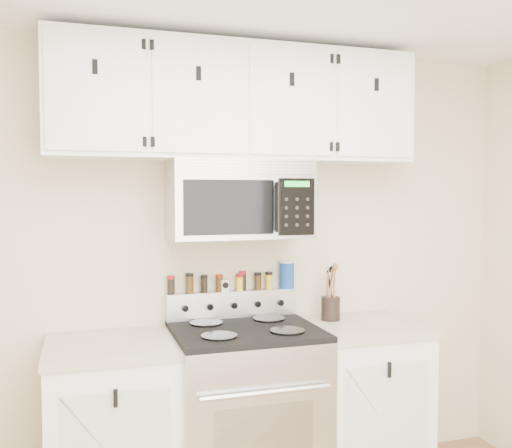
{
  "coord_description": "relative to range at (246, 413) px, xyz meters",
  "views": [
    {
      "loc": [
        -0.83,
        -1.44,
        1.66
      ],
      "look_at": [
        0.07,
        1.45,
        1.5
      ],
      "focal_mm": 40.0,
      "sensor_mm": 36.0,
      "label": 1
    }
  ],
  "objects": [
    {
      "name": "back_wall",
      "position": [
        0.0,
        0.32,
        0.76
      ],
      "size": [
        3.5,
        0.01,
        2.5
      ],
      "primitive_type": "cube",
      "color": "beige",
      "rests_on": "floor"
    },
    {
      "name": "range",
      "position": [
        0.0,
        0.0,
        0.0
      ],
      "size": [
        0.76,
        0.65,
        1.1
      ],
      "color": "#B7B7BA",
      "rests_on": "floor"
    },
    {
      "name": "base_cabinet_left",
      "position": [
        -0.69,
        0.02,
        -0.03
      ],
      "size": [
        0.64,
        0.62,
        0.92
      ],
      "color": "white",
      "rests_on": "floor"
    },
    {
      "name": "base_cabinet_right",
      "position": [
        0.69,
        0.02,
        -0.03
      ],
      "size": [
        0.64,
        0.62,
        0.92
      ],
      "color": "white",
      "rests_on": "floor"
    },
    {
      "name": "microwave",
      "position": [
        0.0,
        0.13,
        1.14
      ],
      "size": [
        0.76,
        0.44,
        0.42
      ],
      "color": "#9E9EA3",
      "rests_on": "back_wall"
    },
    {
      "name": "upper_cabinets",
      "position": [
        -0.0,
        0.15,
        1.66
      ],
      "size": [
        2.0,
        0.35,
        0.62
      ],
      "color": "white",
      "rests_on": "back_wall"
    },
    {
      "name": "utensil_crock",
      "position": [
        0.56,
        0.16,
        0.51
      ],
      "size": [
        0.11,
        0.11,
        0.32
      ],
      "color": "black",
      "rests_on": "base_cabinet_right"
    },
    {
      "name": "kitchen_timer",
      "position": [
        -0.04,
        0.28,
        0.65
      ],
      "size": [
        0.07,
        0.07,
        0.07
      ],
      "primitive_type": "cube",
      "rotation": [
        0.0,
        0.0,
        -0.35
      ],
      "color": "silver",
      "rests_on": "range"
    },
    {
      "name": "salt_canister",
      "position": [
        0.34,
        0.28,
        0.69
      ],
      "size": [
        0.09,
        0.09,
        0.16
      ],
      "color": "#164097",
      "rests_on": "range"
    },
    {
      "name": "spice_jar_0",
      "position": [
        -0.35,
        0.28,
        0.67
      ],
      "size": [
        0.04,
        0.04,
        0.1
      ],
      "color": "black",
      "rests_on": "range"
    },
    {
      "name": "spice_jar_1",
      "position": [
        -0.24,
        0.28,
        0.67
      ],
      "size": [
        0.04,
        0.04,
        0.11
      ],
      "color": "#432F10",
      "rests_on": "range"
    },
    {
      "name": "spice_jar_2",
      "position": [
        -0.16,
        0.28,
        0.66
      ],
      "size": [
        0.04,
        0.04,
        0.1
      ],
      "color": "black",
      "rests_on": "range"
    },
    {
      "name": "spice_jar_3",
      "position": [
        -0.07,
        0.28,
        0.66
      ],
      "size": [
        0.04,
        0.04,
        0.1
      ],
      "color": "#38290D",
      "rests_on": "range"
    },
    {
      "name": "spice_jar_4",
      "position": [
        0.05,
        0.28,
        0.66
      ],
      "size": [
        0.04,
        0.04,
        0.09
      ],
      "color": "yellow",
      "rests_on": "range"
    },
    {
      "name": "spice_jar_5",
      "position": [
        0.07,
        0.28,
        0.67
      ],
      "size": [
        0.04,
        0.04,
        0.11
      ],
      "color": "black",
      "rests_on": "range"
    },
    {
      "name": "spice_jar_6",
      "position": [
        0.16,
        0.28,
        0.66
      ],
      "size": [
        0.04,
        0.04,
        0.1
      ],
      "color": "#3A240E",
      "rests_on": "range"
    },
    {
      "name": "spice_jar_7",
      "position": [
        0.23,
        0.28,
        0.66
      ],
      "size": [
        0.04,
        0.04,
        0.1
      ],
      "color": "gold",
      "rests_on": "range"
    }
  ]
}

